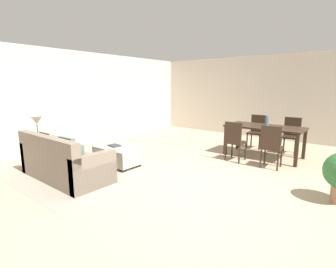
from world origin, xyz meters
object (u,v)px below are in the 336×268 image
(ottoman_table, at_px, (117,155))
(dining_table, at_px, (265,130))
(dining_chair_far_left, at_px, (257,129))
(dining_chair_near_right, at_px, (271,144))
(couch, at_px, (64,163))
(table_lamp, at_px, (37,121))
(side_table, at_px, (39,145))
(dining_chair_far_right, at_px, (291,133))
(book_on_ottoman, at_px, (114,145))
(dining_chair_near_left, at_px, (235,139))
(vase_centerpiece, at_px, (267,121))

(ottoman_table, relative_size, dining_table, 0.58)
(dining_chair_far_left, bearing_deg, dining_chair_near_right, -61.38)
(couch, height_order, table_lamp, table_lamp)
(dining_table, relative_size, dining_chair_far_left, 1.92)
(side_table, distance_m, table_lamp, 0.53)
(dining_chair_far_right, bearing_deg, ottoman_table, -127.34)
(table_lamp, bearing_deg, book_on_ottoman, 39.27)
(ottoman_table, bearing_deg, dining_chair_near_left, 45.78)
(couch, height_order, side_table, couch)
(book_on_ottoman, bearing_deg, table_lamp, -140.73)
(table_lamp, relative_size, vase_centerpiece, 2.10)
(table_lamp, distance_m, dining_chair_near_right, 5.03)
(dining_chair_far_right, bearing_deg, table_lamp, -131.90)
(couch, xyz_separation_m, dining_chair_far_right, (2.83, 4.67, 0.22))
(side_table, xyz_separation_m, dining_chair_far_left, (3.20, 4.54, 0.08))
(ottoman_table, height_order, dining_chair_far_right, dining_chair_far_right)
(couch, relative_size, ottoman_table, 1.87)
(side_table, bearing_deg, couch, -5.72)
(table_lamp, bearing_deg, dining_table, 45.63)
(dining_chair_near_right, xyz_separation_m, book_on_ottoman, (-2.79, -1.86, -0.10))
(dining_chair_near_right, distance_m, vase_centerpiece, 1.00)
(side_table, xyz_separation_m, vase_centerpiece, (3.69, 3.76, 0.44))
(dining_chair_near_left, xyz_separation_m, dining_chair_far_right, (0.83, 1.61, 0.00))
(dining_chair_far_left, xyz_separation_m, book_on_ottoman, (-1.91, -3.48, -0.10))
(dining_table, bearing_deg, couch, -121.94)
(dining_chair_near_right, relative_size, book_on_ottoman, 3.54)
(dining_table, height_order, dining_chair_near_right, dining_chair_near_right)
(side_table, bearing_deg, vase_centerpiece, 45.47)
(table_lamp, xyz_separation_m, dining_chair_far_right, (4.08, 4.55, -0.45))
(side_table, bearing_deg, table_lamp, 180.00)
(dining_chair_near_left, bearing_deg, couch, -123.20)
(couch, xyz_separation_m, dining_chair_far_left, (1.95, 4.66, 0.22))
(side_table, bearing_deg, dining_chair_far_left, 54.83)
(table_lamp, xyz_separation_m, dining_chair_far_left, (3.20, 4.54, -0.45))
(dining_chair_far_right, distance_m, vase_centerpiece, 0.95)
(dining_chair_near_right, bearing_deg, table_lamp, -144.52)
(couch, relative_size, dining_chair_far_right, 2.07)
(side_table, relative_size, vase_centerpiece, 2.23)
(couch, relative_size, vase_centerpiece, 7.62)
(couch, relative_size, table_lamp, 3.63)
(vase_centerpiece, bearing_deg, couch, -122.21)
(table_lamp, relative_size, dining_chair_near_left, 0.57)
(dining_chair_far_right, bearing_deg, dining_chair_near_right, -89.92)
(ottoman_table, xyz_separation_m, dining_chair_far_right, (2.68, 3.52, 0.29))
(table_lamp, height_order, vase_centerpiece, table_lamp)
(dining_chair_far_left, xyz_separation_m, vase_centerpiece, (0.50, -0.78, 0.37))
(dining_table, bearing_deg, dining_chair_near_left, -116.80)
(dining_chair_far_right, distance_m, book_on_ottoman, 4.47)
(dining_table, xyz_separation_m, dining_chair_near_right, (0.42, -0.83, -0.15))
(dining_chair_near_right, bearing_deg, side_table, -144.52)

